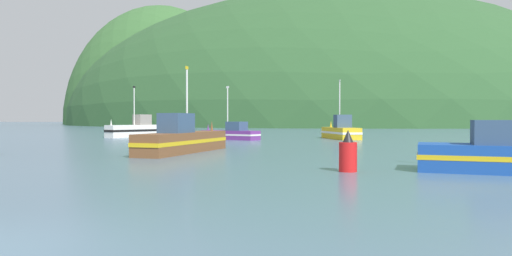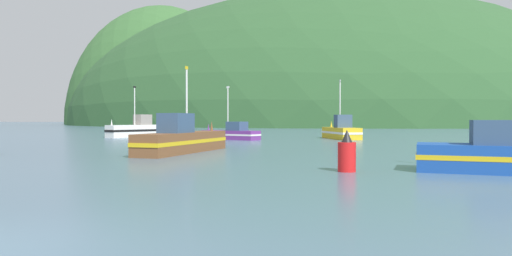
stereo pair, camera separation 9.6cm
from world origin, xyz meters
The scene contains 7 objects.
hill_far_right centered at (-83.65, 170.88, 0.00)m, with size 81.34×65.07×98.66m, color #386633.
hill_mid_left centered at (-17.17, 178.86, 0.00)m, with size 203.18×162.55×99.44m, color #2D562D.
fishing_boat_yellow centered at (2.11, 44.31, 0.78)m, with size 4.82×7.39×6.35m.
fishing_boat_purple centered at (-8.67, 39.56, 0.64)m, with size 6.76×3.90×5.51m.
fishing_boat_white centered at (-21.28, 43.12, 0.89)m, with size 4.65×8.19×5.95m.
fishing_boat_brown centered at (-5.75, 21.15, 0.81)m, with size 2.35×9.58×5.48m.
channel_buoy centered at (4.98, 13.15, 0.70)m, with size 0.72×0.72×1.68m.
Camera 1 is at (6.24, -5.56, 2.10)m, focal length 32.35 mm.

